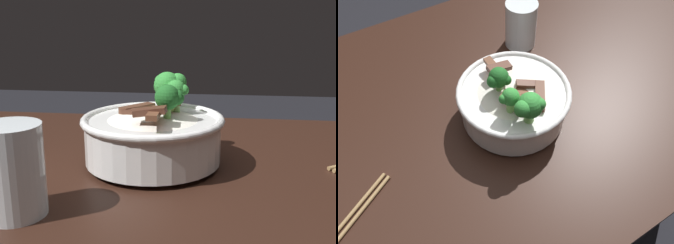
{
  "view_description": "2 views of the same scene",
  "coord_description": "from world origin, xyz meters",
  "views": [
    {
      "loc": [
        0.07,
        -0.58,
        1.08
      ],
      "look_at": [
        -0.01,
        0.08,
        0.9
      ],
      "focal_mm": 45.12,
      "sensor_mm": 36.0,
      "label": 1
    },
    {
      "loc": [
        0.2,
        0.41,
        1.37
      ],
      "look_at": [
        0.0,
        0.09,
        0.86
      ],
      "focal_mm": 33.3,
      "sensor_mm": 36.0,
      "label": 2
    }
  ],
  "objects": [
    {
      "name": "ground",
      "position": [
        0.0,
        0.0,
        0.0
      ],
      "size": [
        10.0,
        10.0,
        0.0
      ],
      "primitive_type": "plane",
      "color": "black"
    },
    {
      "name": "dining_table",
      "position": [
        0.0,
        0.0,
        0.68
      ],
      "size": [
        1.39,
        0.8,
        0.83
      ],
      "color": "black",
      "rests_on": "ground"
    },
    {
      "name": "rice_bowl",
      "position": [
        -0.03,
        0.07,
        0.89
      ],
      "size": [
        0.23,
        0.23,
        0.14
      ],
      "color": "white",
      "rests_on": "dining_table"
    },
    {
      "name": "drinking_glass",
      "position": [
        -0.18,
        -0.13,
        0.88
      ],
      "size": [
        0.08,
        0.08,
        0.12
      ],
      "color": "white",
      "rests_on": "dining_table"
    },
    {
      "name": "chopsticks_pair",
      "position": [
        0.34,
        0.12,
        0.84
      ],
      "size": [
        0.19,
        0.13,
        0.01
      ],
      "color": "#9E7A4C",
      "rests_on": "dining_table"
    }
  ]
}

